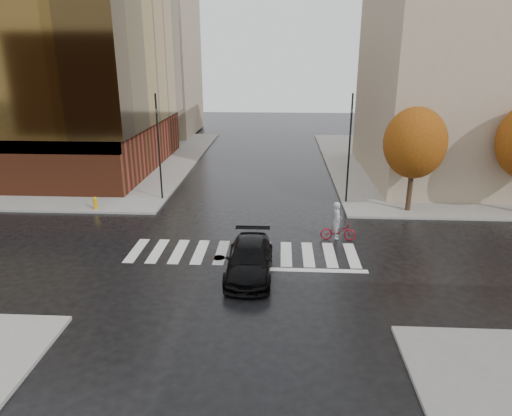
{
  "coord_description": "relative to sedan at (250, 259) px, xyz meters",
  "views": [
    {
      "loc": [
        1.83,
        -20.69,
        9.58
      ],
      "look_at": [
        0.6,
        1.76,
        2.0
      ],
      "focal_mm": 32.0,
      "sensor_mm": 36.0,
      "label": 1
    }
  ],
  "objects": [
    {
      "name": "ground",
      "position": [
        -0.5,
        1.8,
        -0.73
      ],
      "size": [
        120.0,
        120.0,
        0.0
      ],
      "primitive_type": "plane",
      "color": "black",
      "rests_on": "ground"
    },
    {
      "name": "sidewalk_nw",
      "position": [
        -21.5,
        22.8,
        -0.66
      ],
      "size": [
        30.0,
        30.0,
        0.15
      ],
      "primitive_type": "cube",
      "color": "gray",
      "rests_on": "ground"
    },
    {
      "name": "sidewalk_ne",
      "position": [
        20.5,
        22.8,
        -0.66
      ],
      "size": [
        30.0,
        30.0,
        0.15
      ],
      "primitive_type": "cube",
      "color": "gray",
      "rests_on": "ground"
    },
    {
      "name": "crosswalk",
      "position": [
        -0.5,
        2.3,
        -0.73
      ],
      "size": [
        12.0,
        3.0,
        0.01
      ],
      "primitive_type": "cube",
      "color": "silver",
      "rests_on": "ground"
    },
    {
      "name": "building_ne_tan",
      "position": [
        16.5,
        18.8,
        8.42
      ],
      "size": [
        16.0,
        16.0,
        18.0
      ],
      "primitive_type": "cube",
      "color": "tan",
      "rests_on": "sidewalk_ne"
    },
    {
      "name": "building_nw_far",
      "position": [
        -16.5,
        38.8,
        9.42
      ],
      "size": [
        14.0,
        12.0,
        20.0
      ],
      "primitive_type": "cube",
      "color": "tan",
      "rests_on": "sidewalk_nw"
    },
    {
      "name": "tree_ne_a",
      "position": [
        9.5,
        9.2,
        3.72
      ],
      "size": [
        3.8,
        3.8,
        6.5
      ],
      "color": "black",
      "rests_on": "sidewalk_ne"
    },
    {
      "name": "sedan",
      "position": [
        0.0,
        0.0,
        0.0
      ],
      "size": [
        2.07,
        5.06,
        1.47
      ],
      "primitive_type": "imported",
      "rotation": [
        0.0,
        0.0,
        -0.0
      ],
      "color": "black",
      "rests_on": "ground"
    },
    {
      "name": "cyclist",
      "position": [
        4.48,
        4.3,
        0.0
      ],
      "size": [
        1.93,
        0.76,
        2.16
      ],
      "rotation": [
        0.0,
        0.0,
        1.53
      ],
      "color": "maroon",
      "rests_on": "ground"
    },
    {
      "name": "traffic_light_nw",
      "position": [
        -6.8,
        10.8,
        3.42
      ],
      "size": [
        0.21,
        0.18,
        7.07
      ],
      "rotation": [
        0.0,
        0.0,
        -1.8
      ],
      "color": "black",
      "rests_on": "sidewalk_nw"
    },
    {
      "name": "traffic_light_ne",
      "position": [
        5.8,
        10.8,
        3.46
      ],
      "size": [
        0.19,
        0.21,
        7.14
      ],
      "rotation": [
        0.0,
        0.0,
        2.87
      ],
      "color": "black",
      "rests_on": "sidewalk_ne"
    },
    {
      "name": "fire_hydrant",
      "position": [
        -10.5,
        8.3,
        -0.14
      ],
      "size": [
        0.29,
        0.29,
        0.81
      ],
      "color": "#D0960C",
      "rests_on": "sidewalk_nw"
    },
    {
      "name": "manhole",
      "position": [
        -1.66,
        1.63,
        -0.73
      ],
      "size": [
        0.69,
        0.69,
        0.01
      ],
      "primitive_type": "cylinder",
      "rotation": [
        0.0,
        0.0,
        -0.05
      ],
      "color": "#4B2D1A",
      "rests_on": "ground"
    }
  ]
}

